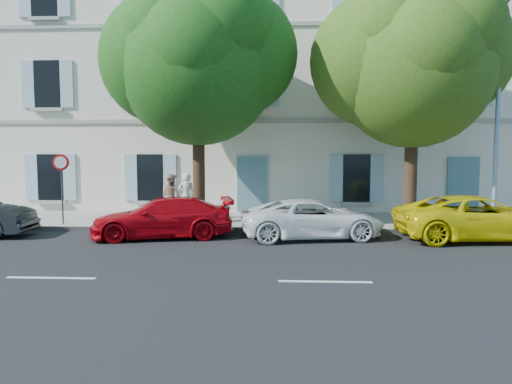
# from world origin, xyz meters

# --- Properties ---
(ground) EXTENTS (90.00, 90.00, 0.00)m
(ground) POSITION_xyz_m (0.00, 0.00, 0.00)
(ground) COLOR black
(sidewalk) EXTENTS (36.00, 4.50, 0.15)m
(sidewalk) POSITION_xyz_m (0.00, 4.45, 0.07)
(sidewalk) COLOR #A09E96
(sidewalk) RESTS_ON ground
(kerb) EXTENTS (36.00, 0.16, 0.16)m
(kerb) POSITION_xyz_m (0.00, 2.28, 0.08)
(kerb) COLOR #9E998E
(kerb) RESTS_ON ground
(building) EXTENTS (28.00, 7.00, 12.00)m
(building) POSITION_xyz_m (0.00, 10.20, 6.00)
(building) COLOR silver
(building) RESTS_ON ground
(car_red_coupe) EXTENTS (4.74, 2.72, 1.29)m
(car_red_coupe) POSITION_xyz_m (-4.74, 1.06, 0.65)
(car_red_coupe) COLOR #A5040C
(car_red_coupe) RESTS_ON ground
(car_white_coupe) EXTENTS (4.79, 2.84, 1.25)m
(car_white_coupe) POSITION_xyz_m (0.04, 1.22, 0.62)
(car_white_coupe) COLOR white
(car_white_coupe) RESTS_ON ground
(car_yellow_supercar) EXTENTS (5.21, 2.77, 1.40)m
(car_yellow_supercar) POSITION_xyz_m (5.16, 1.17, 0.70)
(car_yellow_supercar) COLOR #DAC709
(car_yellow_supercar) RESTS_ON ground
(tree_left) EXTENTS (5.59, 5.59, 8.66)m
(tree_left) POSITION_xyz_m (-3.92, 3.27, 5.72)
(tree_left) COLOR #3A2819
(tree_left) RESTS_ON sidewalk
(tree_right) EXTENTS (5.52, 5.52, 8.51)m
(tree_right) POSITION_xyz_m (3.61, 3.36, 5.61)
(tree_right) COLOR #3A2819
(tree_right) RESTS_ON sidewalk
(road_sign) EXTENTS (0.57, 0.16, 2.49)m
(road_sign) POSITION_xyz_m (-8.79, 2.85, 1.95)
(road_sign) COLOR #383A3D
(road_sign) RESTS_ON sidewalk
(street_lamp) EXTENTS (0.35, 1.60, 7.46)m
(street_lamp) POSITION_xyz_m (6.22, 2.48, 4.38)
(street_lamp) COLOR #7293BF
(street_lamp) RESTS_ON sidewalk
(pedestrian_a) EXTENTS (0.76, 0.64, 1.77)m
(pedestrian_a) POSITION_xyz_m (-4.55, 4.08, 1.04)
(pedestrian_a) COLOR white
(pedestrian_a) RESTS_ON sidewalk
(pedestrian_b) EXTENTS (1.07, 1.03, 1.74)m
(pedestrian_b) POSITION_xyz_m (-5.13, 4.13, 1.02)
(pedestrian_b) COLOR tan
(pedestrian_b) RESTS_ON sidewalk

